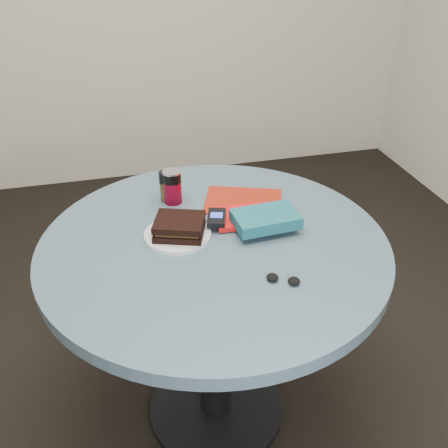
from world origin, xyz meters
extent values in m
plane|color=black|center=(0.00, 0.00, 0.00)|extent=(4.00, 4.00, 0.00)
cylinder|color=black|center=(0.00, 0.00, 0.01)|extent=(0.48, 0.48, 0.03)
cylinder|color=black|center=(0.00, 0.00, 0.37)|extent=(0.11, 0.11, 0.68)
cylinder|color=#3D5365|center=(0.00, 0.00, 0.73)|extent=(1.00, 1.00, 0.04)
cylinder|color=silver|center=(-0.10, 0.04, 0.76)|extent=(0.25, 0.25, 0.01)
cube|color=black|center=(-0.09, 0.04, 0.77)|extent=(0.17, 0.15, 0.02)
cube|color=#382C15|center=(-0.09, 0.04, 0.79)|extent=(0.15, 0.13, 0.01)
cube|color=black|center=(-0.09, 0.04, 0.80)|extent=(0.17, 0.15, 0.02)
cylinder|color=maroon|center=(-0.08, 0.25, 0.79)|extent=(0.06, 0.06, 0.07)
cylinder|color=black|center=(-0.08, 0.25, 0.84)|extent=(0.06, 0.06, 0.03)
cylinder|color=silver|center=(-0.08, 0.25, 0.86)|extent=(0.06, 0.06, 0.01)
cylinder|color=#3D321A|center=(-0.09, 0.26, 0.78)|extent=(0.05, 0.05, 0.07)
cylinder|color=black|center=(-0.09, 0.26, 0.83)|extent=(0.05, 0.05, 0.04)
cube|color=maroon|center=(0.14, 0.19, 0.75)|extent=(0.29, 0.26, 0.00)
cube|color=red|center=(0.12, 0.08, 0.76)|extent=(0.20, 0.14, 0.02)
cube|color=#145260|center=(0.16, 0.02, 0.79)|extent=(0.19, 0.13, 0.04)
cube|color=black|center=(0.03, 0.07, 0.78)|extent=(0.08, 0.10, 0.01)
cube|color=blue|center=(0.03, 0.07, 0.79)|extent=(0.04, 0.04, 0.00)
ellipsoid|color=black|center=(0.10, -0.21, 0.76)|extent=(0.04, 0.04, 0.02)
ellipsoid|color=black|center=(0.15, -0.24, 0.76)|extent=(0.04, 0.04, 0.02)
camera|label=1|loc=(-0.26, -1.15, 1.55)|focal=40.00mm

